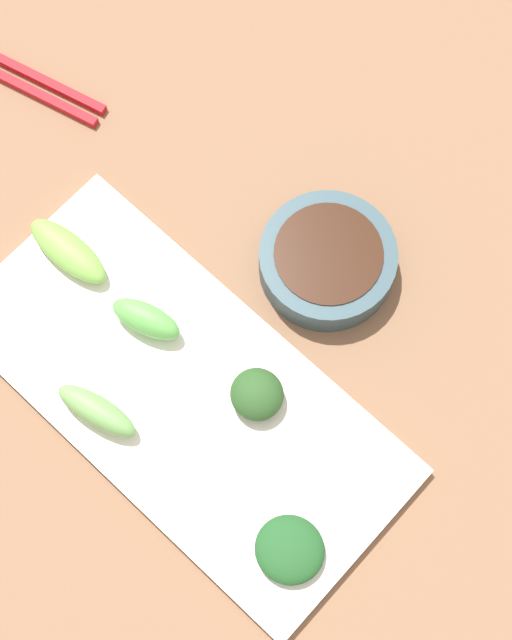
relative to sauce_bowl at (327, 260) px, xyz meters
The scene contains 8 objects.
tabletop 0.11m from the sauce_bowl, 11.58° to the right, with size 2.10×2.10×0.02m, color brown.
sauce_bowl is the anchor object (origin of this frame).
serving_plate 0.17m from the sauce_bowl, ahead, with size 0.18×0.38×0.01m, color white.
broccoli_leafy_0 0.13m from the sauce_bowl, 15.91° to the left, with size 0.04×0.04×0.03m, color #284F23.
broccoli_stalk_1 0.22m from the sauce_bowl, 48.90° to the right, with size 0.03×0.08×0.02m, color #76B44B.
broccoli_leafy_2 0.24m from the sauce_bowl, 34.55° to the left, with size 0.05×0.05×0.02m, color #1F5225.
broccoli_stalk_3 0.16m from the sauce_bowl, 27.25° to the right, with size 0.03×0.06×0.03m, color #5EB551.
broccoli_stalk_4 0.23m from the sauce_bowl, 12.28° to the right, with size 0.02×0.07×0.03m, color #6EA95A.
Camera 1 is at (0.15, 0.18, 0.81)m, focal length 54.63 mm.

